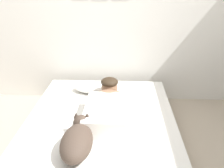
% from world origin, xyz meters
% --- Properties ---
extents(ground_plane, '(12.89, 12.89, 0.00)m').
position_xyz_m(ground_plane, '(0.00, 0.00, 0.00)').
color(ground_plane, tan).
extents(back_wall, '(4.44, 0.12, 2.50)m').
position_xyz_m(back_wall, '(-0.00, 1.37, 1.25)').
color(back_wall, silver).
rests_on(back_wall, ground).
extents(bed, '(1.56, 2.04, 0.33)m').
position_xyz_m(bed, '(0.04, 0.18, 0.16)').
color(bed, gray).
rests_on(bed, ground).
extents(pillow, '(0.52, 0.32, 0.11)m').
position_xyz_m(pillow, '(-0.09, 0.83, 0.39)').
color(pillow, white).
rests_on(pillow, bed).
extents(person_lying, '(0.43, 0.92, 0.27)m').
position_xyz_m(person_lying, '(0.11, 0.25, 0.44)').
color(person_lying, white).
rests_on(person_lying, bed).
extents(dog, '(0.26, 0.57, 0.21)m').
position_xyz_m(dog, '(-0.11, -0.34, 0.44)').
color(dog, '#4C3D33').
rests_on(dog, bed).
extents(coffee_cup, '(0.12, 0.09, 0.07)m').
position_xyz_m(coffee_cup, '(0.25, 0.63, 0.37)').
color(coffee_cup, white).
rests_on(coffee_cup, bed).
extents(cell_phone, '(0.07, 0.14, 0.01)m').
position_xyz_m(cell_phone, '(0.05, 0.11, 0.34)').
color(cell_phone, black).
rests_on(cell_phone, bed).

